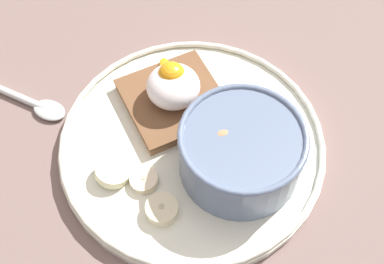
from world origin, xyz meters
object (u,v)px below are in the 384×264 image
poached_egg (173,84)px  banana_slice_back (162,209)px  toast_slice (174,100)px  oatmeal_bowl (241,151)px  banana_slice_left (113,171)px  spoon (29,101)px  banana_slice_front (144,180)px

poached_egg → banana_slice_back: bearing=77.5°
toast_slice → poached_egg: 2.43cm
oatmeal_bowl → banana_slice_left: bearing=-4.3°
banana_slice_left → spoon: 13.32cm
oatmeal_bowl → spoon: size_ratio=1.09×
toast_slice → banana_slice_back: size_ratio=3.72×
banana_slice_front → banana_slice_left: 3.08cm
banana_slice_back → banana_slice_front: bearing=-68.7°
oatmeal_bowl → banana_slice_front: oatmeal_bowl is taller
toast_slice → poached_egg: (0.01, -0.14, 2.42)cm
banana_slice_front → banana_slice_left: bearing=-24.1°
poached_egg → banana_slice_front: (3.92, 8.69, -2.63)cm
banana_slice_back → spoon: (12.36, -14.89, -1.19)cm
banana_slice_back → spoon: size_ratio=0.30×
oatmeal_bowl → poached_egg: bearing=-58.2°
oatmeal_bowl → banana_slice_back: oatmeal_bowl is taller
poached_egg → toast_slice: bearing=95.3°
oatmeal_bowl → banana_slice_left: oatmeal_bowl is taller
oatmeal_bowl → spoon: bearing=-29.2°
oatmeal_bowl → banana_slice_front: (9.09, 0.35, -2.42)cm
poached_egg → banana_slice_left: size_ratio=1.96×
banana_slice_back → spoon: bearing=-50.3°
oatmeal_bowl → toast_slice: (5.16, -8.20, -2.21)cm
oatmeal_bowl → banana_slice_back: (7.82, 3.63, -2.32)cm
banana_slice_front → oatmeal_bowl: bearing=-177.8°
banana_slice_front → banana_slice_back: bearing=111.3°
banana_slice_front → spoon: banana_slice_front is taller
banana_slice_front → toast_slice: bearing=-114.7°
banana_slice_front → banana_slice_left: (2.81, -1.25, 0.17)cm
poached_egg → spoon: bearing=-11.0°
banana_slice_left → banana_slice_back: bearing=132.0°
toast_slice → banana_slice_front: toast_slice is taller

